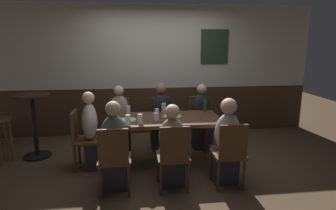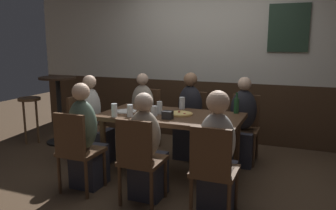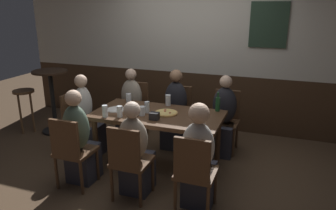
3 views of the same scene
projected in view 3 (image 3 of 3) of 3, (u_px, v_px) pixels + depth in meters
The scene contains 29 objects.
ground_plane at pixel (158, 165), 4.38m from camera, with size 12.00×12.00×0.00m, color #4C3826.
wall_back at pixel (194, 52), 5.46m from camera, with size 6.40×0.13×2.60m.
dining_table at pixel (158, 120), 4.18m from camera, with size 1.66×0.85×0.74m.
chair_mid_far at pixel (178, 112), 4.98m from camera, with size 0.40×0.40×0.88m.
chair_head_west at pixel (77, 120), 4.63m from camera, with size 0.40×0.40×0.88m.
chair_left_near at pixel (72, 149), 3.71m from camera, with size 0.40×0.40×0.88m.
chair_mid_near at pixel (129, 159), 3.47m from camera, with size 0.40×0.40×0.88m.
chair_right_far at pixel (225, 117), 4.74m from camera, with size 0.40×0.40×0.88m.
chair_left_far at pixel (135, 107), 5.22m from camera, with size 0.40×0.40×0.88m.
chair_right_near at pixel (194, 170), 3.23m from camera, with size 0.40×0.40×0.88m.
person_mid_far at pixel (175, 115), 4.84m from camera, with size 0.34×0.37×1.17m.
person_head_west at pixel (87, 122), 4.58m from camera, with size 0.37×0.34×1.16m.
person_left_near at pixel (80, 144), 3.86m from camera, with size 0.34×0.37×1.17m.
person_mid_near at pixel (135, 155), 3.63m from camera, with size 0.34×0.37×1.11m.
person_right_far at pixel (223, 122), 4.60m from camera, with size 0.34×0.37×1.14m.
person_left_far at pixel (131, 111), 5.08m from camera, with size 0.34×0.37×1.14m.
person_right_near at pixel (199, 163), 3.38m from camera, with size 0.34×0.37×1.17m.
pizza at pixel (166, 113), 4.14m from camera, with size 0.30×0.30×0.03m.
pint_glass_pale at pixel (142, 111), 4.07m from camera, with size 0.08×0.08×0.12m.
pint_glass_stout at pixel (105, 112), 4.00m from camera, with size 0.07×0.07×0.15m.
tumbler_short at pixel (129, 98), 4.61m from camera, with size 0.08×0.08×0.13m.
beer_glass_half at pixel (147, 108), 4.16m from camera, with size 0.06×0.06×0.15m.
pint_glass_amber at pixel (168, 101), 4.46m from camera, with size 0.07×0.07×0.15m.
highball_clear at pixel (120, 112), 4.01m from camera, with size 0.07×0.07×0.14m.
beer_bottle_green at pixel (218, 104), 4.22m from camera, with size 0.06×0.06×0.25m.
plate_white_large at pixel (116, 109), 4.29m from camera, with size 0.25×0.25×0.01m, color white.
condiment_caddy at pixel (154, 116), 3.92m from camera, with size 0.11×0.09×0.09m, color black.
side_bar_table at pixel (52, 96), 5.35m from camera, with size 0.56×0.56×1.05m.
bar_stool at pixel (24, 99), 5.38m from camera, with size 0.34×0.34×0.72m.
Camera 3 is at (1.47, -3.65, 2.09)m, focal length 34.68 mm.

